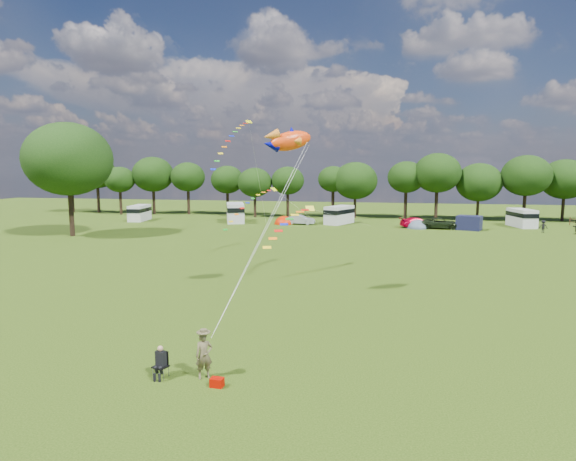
% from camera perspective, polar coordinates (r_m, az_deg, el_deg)
% --- Properties ---
extents(ground_plane, '(180.00, 180.00, 0.00)m').
position_cam_1_polar(ground_plane, '(24.67, -3.65, -11.68)').
color(ground_plane, '#1A3208').
rests_on(ground_plane, ground).
extents(tree_line, '(102.98, 10.98, 10.27)m').
position_cam_1_polar(tree_line, '(77.53, 10.64, 6.09)').
color(tree_line, black).
rests_on(tree_line, ground).
extents(big_tree, '(10.00, 10.00, 13.28)m').
position_cam_1_polar(big_tree, '(62.03, -24.61, 7.68)').
color(big_tree, black).
rests_on(big_tree, ground).
extents(car_b, '(3.87, 1.60, 1.34)m').
position_cam_1_polar(car_b, '(68.51, 1.48, 1.28)').
color(car_b, '#95999E').
rests_on(car_b, ground).
extents(car_c, '(4.86, 3.22, 1.35)m').
position_cam_1_polar(car_c, '(67.29, 15.08, 0.92)').
color(car_c, '#BC0022').
rests_on(car_c, ground).
extents(car_d, '(5.40, 2.72, 1.43)m').
position_cam_1_polar(car_d, '(66.89, 17.62, 0.82)').
color(car_d, black).
rests_on(car_d, ground).
extents(campervan_a, '(2.64, 5.06, 2.37)m').
position_cam_1_polar(campervan_a, '(76.76, -17.19, 2.07)').
color(campervan_a, silver).
rests_on(campervan_a, ground).
extents(campervan_b, '(4.22, 6.25, 2.82)m').
position_cam_1_polar(campervan_b, '(71.74, -6.27, 2.20)').
color(campervan_b, silver).
rests_on(campervan_b, ground).
extents(campervan_c, '(4.19, 5.70, 2.57)m').
position_cam_1_polar(campervan_c, '(69.62, 6.09, 1.93)').
color(campervan_c, silver).
rests_on(campervan_c, ground).
extents(campervan_d, '(3.14, 5.33, 2.44)m').
position_cam_1_polar(campervan_d, '(73.00, 25.96, 1.42)').
color(campervan_d, '#BEBEC0').
rests_on(campervan_d, ground).
extents(tent_orange, '(2.88, 3.15, 2.25)m').
position_cam_1_polar(tent_orange, '(69.12, -0.46, 0.80)').
color(tent_orange, red).
rests_on(tent_orange, ground).
extents(tent_greyblue, '(3.07, 3.36, 2.28)m').
position_cam_1_polar(tent_greyblue, '(66.77, 15.07, 0.30)').
color(tent_greyblue, '#445463').
rests_on(tent_greyblue, ground).
extents(awning_navy, '(3.59, 3.26, 1.84)m').
position_cam_1_polar(awning_navy, '(66.78, 20.68, 0.85)').
color(awning_navy, '#161836').
rests_on(awning_navy, ground).
extents(kite_flyer, '(0.79, 0.72, 1.81)m').
position_cam_1_polar(kite_flyer, '(19.40, -9.93, -14.38)').
color(kite_flyer, brown).
rests_on(kite_flyer, ground).
extents(camp_chair, '(0.65, 0.66, 1.29)m').
position_cam_1_polar(camp_chair, '(19.84, -14.81, -14.43)').
color(camp_chair, '#99999E').
rests_on(camp_chair, ground).
extents(kite_bag, '(0.50, 0.35, 0.34)m').
position_cam_1_polar(kite_bag, '(18.90, -8.42, -17.38)').
color(kite_bag, '#A30900').
rests_on(kite_bag, ground).
extents(fish_kite, '(3.13, 2.46, 1.71)m').
position_cam_1_polar(fish_kite, '(28.98, -0.14, 10.61)').
color(fish_kite, '#F53C0B').
rests_on(fish_kite, ground).
extents(streamer_kite_a, '(3.43, 5.63, 5.79)m').
position_cam_1_polar(streamer_kite_a, '(55.88, -6.40, 10.99)').
color(streamer_kite_a, '#CECA0B').
rests_on(streamer_kite_a, ground).
extents(streamer_kite_b, '(4.17, 4.66, 3.78)m').
position_cam_1_polar(streamer_kite_b, '(45.63, -4.01, 3.46)').
color(streamer_kite_b, '#E7EE13').
rests_on(streamer_kite_b, ground).
extents(streamer_kite_c, '(3.27, 4.91, 2.84)m').
position_cam_1_polar(streamer_kite_c, '(37.10, 0.64, 1.28)').
color(streamer_kite_c, yellow).
rests_on(streamer_kite_c, ground).
extents(walker_a, '(1.02, 0.82, 1.82)m').
position_cam_1_polar(walker_a, '(68.25, 30.97, 0.39)').
color(walker_a, black).
rests_on(walker_a, ground).
extents(walker_b, '(1.07, 0.60, 1.58)m').
position_cam_1_polar(walker_b, '(67.68, 28.00, 0.43)').
color(walker_b, black).
rests_on(walker_b, ground).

